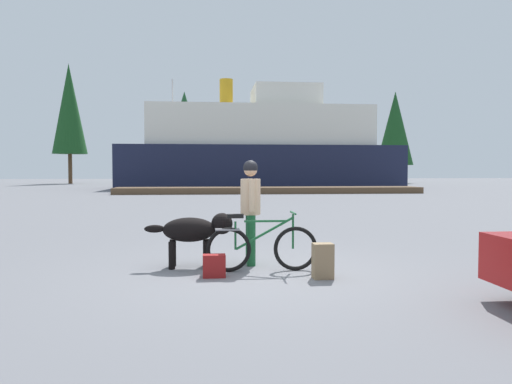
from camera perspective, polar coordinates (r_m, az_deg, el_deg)
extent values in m
plane|color=slate|center=(7.30, 0.21, -9.45)|extent=(160.00, 160.00, 0.00)
torus|color=black|center=(7.51, 4.59, -6.53)|extent=(0.67, 0.06, 0.67)
torus|color=black|center=(7.40, -3.17, -6.66)|extent=(0.67, 0.06, 0.67)
cube|color=#19592D|center=(7.38, 1.13, -3.38)|extent=(0.64, 0.03, 0.03)
cube|color=#19592D|center=(7.40, 0.97, -4.81)|extent=(0.86, 0.03, 0.49)
cylinder|color=#19592D|center=(7.37, -2.39, -5.04)|extent=(0.03, 0.03, 0.42)
cylinder|color=#19592D|center=(7.46, 4.29, -4.57)|extent=(0.03, 0.03, 0.52)
cube|color=black|center=(7.34, -2.40, -2.80)|extent=(0.24, 0.10, 0.06)
cylinder|color=#19592D|center=(7.43, 4.30, -2.42)|extent=(0.03, 0.44, 0.03)
cube|color=slate|center=(7.35, -3.33, -4.36)|extent=(0.36, 0.14, 0.02)
cylinder|color=#19592D|center=(8.05, -0.70, -5.41)|extent=(0.14, 0.14, 0.81)
cylinder|color=#19592D|center=(7.83, -0.56, -5.63)|extent=(0.14, 0.14, 0.81)
cylinder|color=#D8B28C|center=(7.88, -0.64, -0.55)|extent=(0.32, 0.32, 0.57)
cylinder|color=#D8B28C|center=(8.09, -0.77, -0.23)|extent=(0.09, 0.09, 0.50)
cylinder|color=#D8B28C|center=(7.66, -0.49, -0.39)|extent=(0.09, 0.09, 0.50)
sphere|color=tan|center=(7.86, -0.64, 2.61)|extent=(0.22, 0.22, 0.22)
sphere|color=black|center=(7.86, -0.64, 2.83)|extent=(0.24, 0.24, 0.24)
ellipsoid|color=black|center=(7.76, -7.72, -4.33)|extent=(0.82, 0.45, 0.38)
sphere|color=black|center=(7.75, -3.95, -3.66)|extent=(0.34, 0.34, 0.34)
ellipsoid|color=black|center=(7.80, -11.62, -4.18)|extent=(0.32, 0.12, 0.12)
cylinder|color=black|center=(7.93, -5.77, -6.94)|extent=(0.10, 0.10, 0.42)
cylinder|color=black|center=(7.69, -5.77, -7.24)|extent=(0.10, 0.10, 0.42)
cylinder|color=black|center=(7.95, -9.57, -6.94)|extent=(0.10, 0.10, 0.42)
cylinder|color=black|center=(7.71, -9.70, -7.24)|extent=(0.10, 0.10, 0.42)
cube|color=#8C7251|center=(7.02, 7.72, -7.90)|extent=(0.28, 0.21, 0.49)
cube|color=maroon|center=(7.08, -4.86, -8.50)|extent=(0.32, 0.18, 0.32)
cube|color=brown|center=(32.17, 1.56, 0.21)|extent=(19.76, 2.57, 0.40)
cube|color=#191E38|center=(41.52, 0.27, 2.83)|extent=(22.32, 8.98, 3.43)
cube|color=silver|center=(41.66, 0.27, 7.40)|extent=(17.86, 7.54, 3.20)
cube|color=silver|center=(42.23, 3.34, 10.74)|extent=(5.36, 5.39, 1.80)
cylinder|color=#BF8C19|center=(41.81, -3.46, 11.24)|extent=(1.10, 1.10, 2.40)
ellipsoid|color=navy|center=(43.59, -9.55, 1.12)|extent=(8.96, 2.51, 0.90)
cylinder|color=#B2B2B7|center=(43.73, -9.59, 7.27)|extent=(0.14, 0.14, 8.47)
cylinder|color=#B2B2B7|center=(43.69, -11.32, 3.27)|extent=(4.03, 0.10, 0.10)
cylinder|color=#4C331E|center=(58.48, -20.66, 2.53)|extent=(0.43, 0.43, 3.31)
cone|color=#19471E|center=(58.87, -20.76, 8.98)|extent=(3.75, 3.75, 9.92)
cylinder|color=#4C331E|center=(55.55, -8.23, 2.54)|extent=(0.32, 0.32, 3.05)
cone|color=#1E4C28|center=(55.78, -8.26, 7.79)|extent=(4.39, 4.39, 7.15)
cylinder|color=#4C331E|center=(58.47, 15.70, 2.00)|extent=(0.32, 0.32, 2.09)
cone|color=#19471E|center=(58.66, 15.76, 7.09)|extent=(4.11, 4.11, 8.33)
cylinder|color=#4C331E|center=(60.47, -0.41, 2.69)|extent=(0.44, 0.44, 3.32)
cone|color=#143819|center=(60.73, -0.41, 7.86)|extent=(3.18, 3.18, 7.62)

